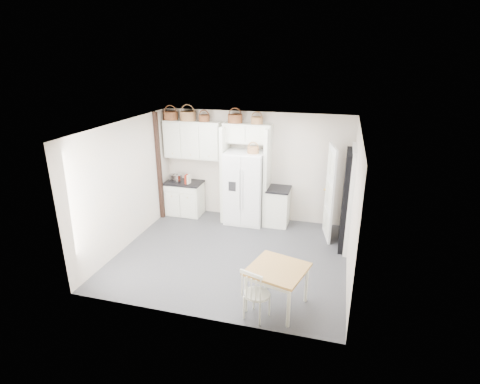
% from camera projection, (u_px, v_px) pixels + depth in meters
% --- Properties ---
extents(floor, '(4.50, 4.50, 0.00)m').
position_uv_depth(floor, '(232.00, 254.00, 7.59)').
color(floor, '#444547').
rests_on(floor, ground).
extents(ceiling, '(4.50, 4.50, 0.00)m').
position_uv_depth(ceiling, '(231.00, 127.00, 6.70)').
color(ceiling, white).
rests_on(ceiling, wall_back).
extents(wall_back, '(4.50, 0.00, 4.50)m').
position_uv_depth(wall_back, '(255.00, 166.00, 8.96)').
color(wall_back, beige).
rests_on(wall_back, floor).
extents(wall_left, '(0.00, 4.00, 4.00)m').
position_uv_depth(wall_left, '(127.00, 184.00, 7.70)').
color(wall_left, beige).
rests_on(wall_left, floor).
extents(wall_right, '(0.00, 4.00, 4.00)m').
position_uv_depth(wall_right, '(354.00, 206.00, 6.59)').
color(wall_right, beige).
rests_on(wall_right, floor).
extents(refrigerator, '(0.90, 0.72, 1.74)m').
position_uv_depth(refrigerator, '(245.00, 188.00, 8.82)').
color(refrigerator, white).
rests_on(refrigerator, floor).
extents(base_cab_left, '(0.88, 0.55, 0.81)m').
position_uv_depth(base_cab_left, '(185.00, 199.00, 9.42)').
color(base_cab_left, silver).
rests_on(base_cab_left, floor).
extents(base_cab_right, '(0.49, 0.59, 0.87)m').
position_uv_depth(base_cab_right, '(278.00, 207.00, 8.82)').
color(base_cab_right, silver).
rests_on(base_cab_right, floor).
extents(dining_table, '(1.03, 1.03, 0.70)m').
position_uv_depth(dining_table, '(277.00, 287.00, 5.91)').
color(dining_table, olive).
rests_on(dining_table, floor).
extents(windsor_chair, '(0.50, 0.48, 0.83)m').
position_uv_depth(windsor_chair, '(257.00, 294.00, 5.64)').
color(windsor_chair, silver).
rests_on(windsor_chair, floor).
extents(counter_left, '(0.91, 0.59, 0.04)m').
position_uv_depth(counter_left, '(184.00, 183.00, 9.28)').
color(counter_left, black).
rests_on(counter_left, base_cab_left).
extents(counter_right, '(0.53, 0.63, 0.04)m').
position_uv_depth(counter_right, '(279.00, 189.00, 8.67)').
color(counter_right, black).
rests_on(counter_right, base_cab_right).
extents(toaster, '(0.32, 0.23, 0.20)m').
position_uv_depth(toaster, '(175.00, 178.00, 9.22)').
color(toaster, silver).
rests_on(toaster, counter_left).
extents(cookbook_red, '(0.03, 0.15, 0.22)m').
position_uv_depth(cookbook_red, '(186.00, 179.00, 9.13)').
color(cookbook_red, '#9E2210').
rests_on(cookbook_red, counter_left).
extents(cookbook_cream, '(0.05, 0.15, 0.22)m').
position_uv_depth(cookbook_cream, '(189.00, 179.00, 9.12)').
color(cookbook_cream, beige).
rests_on(cookbook_cream, counter_left).
extents(basket_upper_a, '(0.34, 0.34, 0.19)m').
position_uv_depth(basket_upper_a, '(171.00, 116.00, 8.92)').
color(basket_upper_a, '#53331B').
rests_on(basket_upper_a, upper_cabinet).
extents(basket_upper_b, '(0.37, 0.37, 0.22)m').
position_uv_depth(basket_upper_b, '(188.00, 116.00, 8.80)').
color(basket_upper_b, brown).
rests_on(basket_upper_b, upper_cabinet).
extents(basket_upper_c, '(0.26, 0.26, 0.15)m').
position_uv_depth(basket_upper_c, '(204.00, 118.00, 8.71)').
color(basket_upper_c, '#53331B').
rests_on(basket_upper_c, upper_cabinet).
extents(basket_bridge_a, '(0.34, 0.34, 0.19)m').
position_uv_depth(basket_bridge_a, '(235.00, 119.00, 8.52)').
color(basket_bridge_a, '#53331B').
rests_on(basket_bridge_a, bridge_cabinet).
extents(basket_bridge_b, '(0.27, 0.27, 0.15)m').
position_uv_depth(basket_bridge_b, '(257.00, 120.00, 8.40)').
color(basket_bridge_b, brown).
rests_on(basket_bridge_b, bridge_cabinet).
extents(basket_fridge_b, '(0.26, 0.26, 0.14)m').
position_uv_depth(basket_fridge_b, '(253.00, 150.00, 8.36)').
color(basket_fridge_b, brown).
rests_on(basket_fridge_b, refrigerator).
extents(upper_cabinet, '(1.40, 0.34, 0.90)m').
position_uv_depth(upper_cabinet, '(193.00, 140.00, 8.97)').
color(upper_cabinet, silver).
rests_on(upper_cabinet, wall_back).
extents(bridge_cabinet, '(1.12, 0.34, 0.45)m').
position_uv_depth(bridge_cabinet, '(248.00, 133.00, 8.56)').
color(bridge_cabinet, silver).
rests_on(bridge_cabinet, wall_back).
extents(fridge_panel_left, '(0.08, 0.60, 2.30)m').
position_uv_depth(fridge_panel_left, '(225.00, 174.00, 8.90)').
color(fridge_panel_left, silver).
rests_on(fridge_panel_left, floor).
extents(fridge_panel_right, '(0.08, 0.60, 2.30)m').
position_uv_depth(fridge_panel_right, '(267.00, 177.00, 8.65)').
color(fridge_panel_right, silver).
rests_on(fridge_panel_right, floor).
extents(trim_post, '(0.09, 0.09, 2.60)m').
position_uv_depth(trim_post, '(159.00, 167.00, 8.91)').
color(trim_post, black).
rests_on(trim_post, floor).
extents(doorway_void, '(0.18, 0.85, 2.05)m').
position_uv_depth(doorway_void, '(347.00, 200.00, 7.61)').
color(doorway_void, black).
rests_on(doorway_void, floor).
extents(door_slab, '(0.21, 0.79, 2.05)m').
position_uv_depth(door_slab, '(330.00, 193.00, 8.00)').
color(door_slab, white).
rests_on(door_slab, floor).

